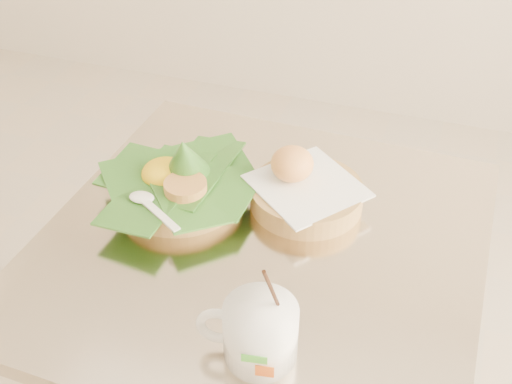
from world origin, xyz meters
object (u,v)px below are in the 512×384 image
(bread_basket, at_px, (304,190))
(coffee_mug, at_px, (258,331))
(cafe_table, at_px, (261,329))
(rice_basket, at_px, (179,181))

(bread_basket, height_order, coffee_mug, coffee_mug)
(cafe_table, height_order, bread_basket, bread_basket)
(rice_basket, xyz_separation_m, coffee_mug, (0.24, -0.28, 0.01))
(cafe_table, relative_size, coffee_mug, 4.40)
(rice_basket, bearing_deg, coffee_mug, -49.54)
(cafe_table, relative_size, rice_basket, 2.76)
(rice_basket, relative_size, coffee_mug, 1.59)
(bread_basket, bearing_deg, rice_basket, -165.62)
(cafe_table, bearing_deg, bread_basket, 70.42)
(coffee_mug, bearing_deg, rice_basket, 130.46)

